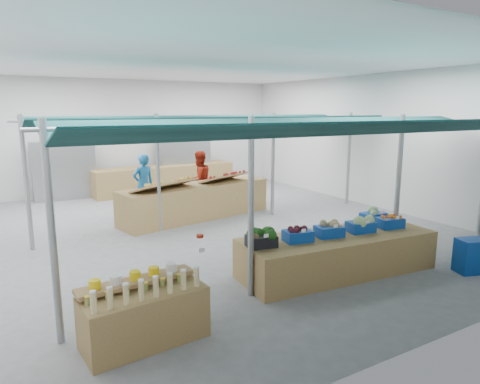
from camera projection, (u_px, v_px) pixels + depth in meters
The scene contains 24 objects.
floor at pixel (204, 230), 11.14m from camera, with size 13.00×13.00×0.00m, color slate.
hall at pixel (180, 126), 11.87m from camera, with size 13.00×13.00×13.00m.
pole_grid at pixel (265, 167), 9.68m from camera, with size 10.00×4.60×3.00m.
awnings at pixel (266, 124), 9.50m from camera, with size 9.50×7.08×0.30m.
back_shelving_left at pixel (64, 171), 14.83m from camera, with size 2.00×0.50×2.00m, color #B23F33.
back_shelving_right at pixel (185, 163), 17.04m from camera, with size 2.00×0.50×2.00m, color #B23F33.
bottle_shelf at pixel (143, 313), 5.74m from camera, with size 1.68×1.14×1.00m.
veg_counter at pixel (337, 254), 8.19m from camera, with size 3.83×1.28×0.75m, color olive.
fruit_counter at pixel (196, 201), 12.33m from camera, with size 4.56×1.09×0.98m, color olive.
far_counter at pixel (165, 178), 16.42m from camera, with size 5.48×1.10×0.99m, color olive.
crate_stack at pixel (472, 256), 8.20m from camera, with size 0.55×0.39×0.66m, color #0D3D96.
vendor_left at pixel (144, 185), 12.59m from camera, with size 0.67×0.44×1.82m, color #1862A2.
vendor_right at pixel (199, 180), 13.48m from camera, with size 0.89×0.69×1.82m, color #9F2313.
crate_broccoli at pixel (261, 238), 7.41m from camera, with size 0.55×0.45×0.35m.
crate_beets at pixel (298, 234), 7.73m from camera, with size 0.55×0.45×0.29m.
crate_celeriac at pixel (329, 229), 8.01m from camera, with size 0.55×0.45×0.31m.
crate_cabbage at pixel (361, 224), 8.31m from camera, with size 0.55×0.45×0.35m.
crate_carrots at pixel (390, 222), 8.63m from camera, with size 0.55×0.45×0.29m.
sparrow at pixel (256, 236), 7.21m from camera, with size 0.12×0.09×0.11m.
pole_ribbon at pixel (200, 237), 6.85m from camera, with size 0.12×0.12×0.28m.
apple_heap_yellow at pixel (165, 184), 11.43m from camera, with size 2.02×1.35×0.27m.
apple_heap_red at pixel (224, 176), 12.71m from camera, with size 1.65×1.20×0.27m.
pineapple at pixel (252, 172), 13.44m from camera, with size 0.14×0.14×0.39m.
crate_extra at pixel (373, 215), 9.05m from camera, with size 0.52×0.42×0.32m.
Camera 1 is at (-4.54, -9.79, 3.09)m, focal length 32.00 mm.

